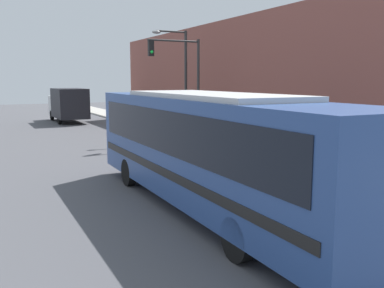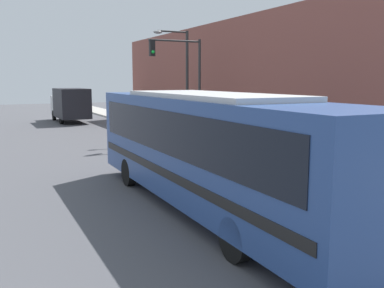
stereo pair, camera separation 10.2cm
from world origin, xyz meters
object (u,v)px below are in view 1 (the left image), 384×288
object	(u,v)px
delivery_truck	(68,104)
traffic_light_pole	(182,72)
street_lamp	(181,74)
pedestrian_near_corner	(213,122)
parking_meter	(241,132)
fire_hydrant	(290,156)
city_bus	(208,144)

from	to	relation	value
delivery_truck	traffic_light_pole	size ratio (longest dim) A/B	1.12
street_lamp	delivery_truck	bearing A→B (deg)	108.38
pedestrian_near_corner	delivery_truck	bearing A→B (deg)	110.57
traffic_light_pole	pedestrian_near_corner	bearing A→B (deg)	1.47
traffic_light_pole	pedestrian_near_corner	xyz separation A→B (m)	(2.12, 0.05, -3.05)
parking_meter	street_lamp	bearing A→B (deg)	90.57
delivery_truck	parking_meter	xyz separation A→B (m)	(4.60, -20.43, -0.54)
parking_meter	fire_hydrant	bearing A→B (deg)	-90.00
fire_hydrant	street_lamp	bearing A→B (deg)	90.37
delivery_truck	street_lamp	distance (m)	14.58
city_bus	parking_meter	distance (m)	9.77
fire_hydrant	parking_meter	world-z (taller)	parking_meter
fire_hydrant	street_lamp	size ratio (longest dim) A/B	0.11
traffic_light_pole	parking_meter	size ratio (longest dim) A/B	4.33
parking_meter	street_lamp	distance (m)	7.43
city_bus	parking_meter	world-z (taller)	city_bus
parking_meter	street_lamp	world-z (taller)	street_lamp
city_bus	traffic_light_pole	bearing A→B (deg)	68.00
street_lamp	pedestrian_near_corner	bearing A→B (deg)	-55.33
delivery_truck	pedestrian_near_corner	size ratio (longest dim) A/B	3.57
street_lamp	fire_hydrant	bearing A→B (deg)	-89.63
fire_hydrant	parking_meter	bearing A→B (deg)	90.00
parking_meter	street_lamp	size ratio (longest dim) A/B	0.21
city_bus	delivery_truck	xyz separation A→B (m)	(1.47, 28.04, -0.31)
delivery_truck	fire_hydrant	world-z (taller)	delivery_truck
pedestrian_near_corner	traffic_light_pole	bearing A→B (deg)	-178.53
city_bus	traffic_light_pole	world-z (taller)	traffic_light_pole
city_bus	traffic_light_pole	xyz separation A→B (m)	(5.17, 12.49, 2.24)
delivery_truck	fire_hydrant	bearing A→B (deg)	-79.27
traffic_light_pole	parking_meter	bearing A→B (deg)	-79.50
street_lamp	pedestrian_near_corner	distance (m)	3.73
delivery_truck	pedestrian_near_corner	world-z (taller)	delivery_truck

